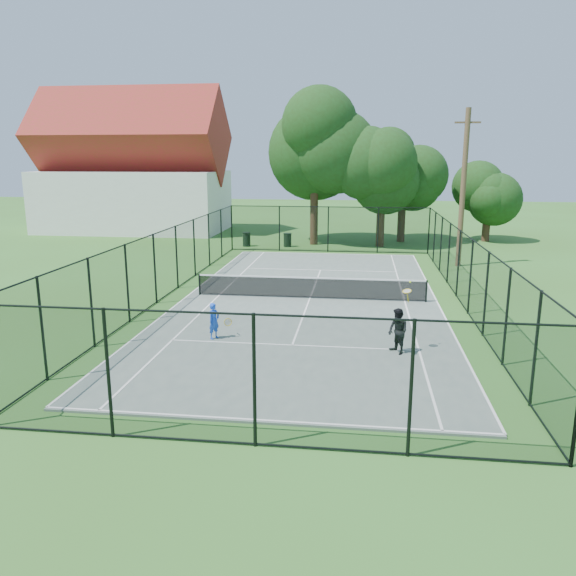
# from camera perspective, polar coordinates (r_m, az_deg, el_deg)

# --- Properties ---
(ground) EXTENTS (120.00, 120.00, 0.00)m
(ground) POSITION_cam_1_polar(r_m,az_deg,el_deg) (24.77, 2.24, -1.18)
(ground) COLOR #335D20
(tennis_court) EXTENTS (11.00, 24.00, 0.06)m
(tennis_court) POSITION_cam_1_polar(r_m,az_deg,el_deg) (24.76, 2.24, -1.11)
(tennis_court) COLOR #56665F
(tennis_court) RESTS_ON ground
(tennis_net) EXTENTS (10.08, 0.08, 0.95)m
(tennis_net) POSITION_cam_1_polar(r_m,az_deg,el_deg) (24.63, 2.25, 0.12)
(tennis_net) COLOR black
(tennis_net) RESTS_ON tennis_court
(fence) EXTENTS (13.10, 26.10, 3.00)m
(fence) POSITION_cam_1_polar(r_m,az_deg,el_deg) (24.44, 2.27, 2.23)
(fence) COLOR black
(fence) RESTS_ON ground
(tree_near_left) EXTENTS (7.80, 7.80, 10.17)m
(tree_near_left) POSITION_cam_1_polar(r_m,az_deg,el_deg) (40.23, 2.72, 13.31)
(tree_near_left) COLOR #332114
(tree_near_left) RESTS_ON ground
(tree_near_mid) EXTENTS (6.08, 6.08, 7.95)m
(tree_near_mid) POSITION_cam_1_polar(r_m,az_deg,el_deg) (39.80, 9.55, 11.19)
(tree_near_mid) COLOR #332114
(tree_near_mid) RESTS_ON ground
(tree_near_right) EXTENTS (5.61, 5.61, 7.74)m
(tree_near_right) POSITION_cam_1_polar(r_m,az_deg,el_deg) (42.43, 11.65, 11.23)
(tree_near_right) COLOR #332114
(tree_near_right) RESTS_ON ground
(tree_far_right) EXTENTS (3.94, 3.94, 5.21)m
(tree_far_right) POSITION_cam_1_polar(r_m,az_deg,el_deg) (44.34, 19.69, 8.62)
(tree_far_right) COLOR #332114
(tree_far_right) RESTS_ON ground
(building) EXTENTS (15.30, 8.15, 11.87)m
(building) POSITION_cam_1_polar(r_m,az_deg,el_deg) (49.75, -15.51, 11.29)
(building) COLOR silver
(building) RESTS_ON ground
(trash_bin_left) EXTENTS (0.58, 0.58, 1.00)m
(trash_bin_left) POSITION_cam_1_polar(r_m,az_deg,el_deg) (39.75, -4.23, 4.97)
(trash_bin_left) COLOR black
(trash_bin_left) RESTS_ON ground
(trash_bin_right) EXTENTS (0.58, 0.58, 0.95)m
(trash_bin_right) POSITION_cam_1_polar(r_m,az_deg,el_deg) (39.46, -0.05, 4.91)
(trash_bin_right) COLOR black
(trash_bin_right) RESTS_ON ground
(utility_pole) EXTENTS (1.40, 0.30, 8.77)m
(utility_pole) POSITION_cam_1_polar(r_m,az_deg,el_deg) (33.42, 17.37, 9.68)
(utility_pole) COLOR #4C3823
(utility_pole) RESTS_ON ground
(player_blue) EXTENTS (0.83, 0.54, 1.25)m
(player_blue) POSITION_cam_1_polar(r_m,az_deg,el_deg) (19.31, -7.51, -3.33)
(player_blue) COLOR blue
(player_blue) RESTS_ON tennis_court
(player_black) EXTENTS (0.85, 0.99, 2.25)m
(player_black) POSITION_cam_1_polar(r_m,az_deg,el_deg) (18.02, 11.10, -4.31)
(player_black) COLOR black
(player_black) RESTS_ON tennis_court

